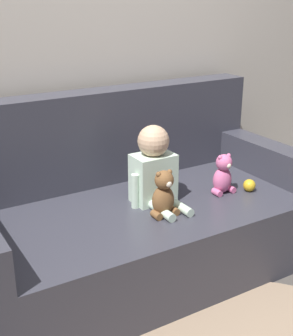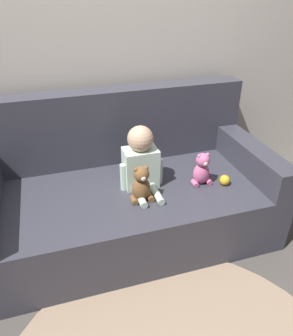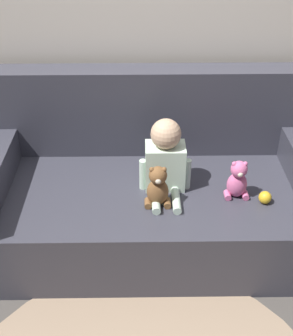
# 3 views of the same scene
# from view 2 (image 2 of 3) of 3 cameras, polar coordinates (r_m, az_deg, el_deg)

# --- Properties ---
(ground_plane) EXTENTS (12.00, 12.00, 0.00)m
(ground_plane) POSITION_cam_2_polar(r_m,az_deg,el_deg) (2.48, -2.78, -11.09)
(ground_plane) COLOR #4C4742
(wall_back) EXTENTS (8.00, 0.05, 2.60)m
(wall_back) POSITION_cam_2_polar(r_m,az_deg,el_deg) (2.44, -7.29, 22.16)
(wall_back) COLOR beige
(wall_back) RESTS_ON ground_plane
(couch) EXTENTS (1.94, 0.98, 0.97)m
(couch) POSITION_cam_2_polar(r_m,az_deg,el_deg) (2.34, -3.43, -4.13)
(couch) COLOR #383842
(couch) RESTS_ON ground_plane
(person_baby) EXTENTS (0.29, 0.36, 0.43)m
(person_baby) POSITION_cam_2_polar(r_m,az_deg,el_deg) (2.13, -0.96, 1.29)
(person_baby) COLOR silver
(person_baby) RESTS_ON couch
(teddy_bear_brown) EXTENTS (0.14, 0.11, 0.24)m
(teddy_bear_brown) POSITION_cam_2_polar(r_m,az_deg,el_deg) (2.02, -0.90, -2.94)
(teddy_bear_brown) COLOR brown
(teddy_bear_brown) RESTS_ON couch
(plush_toy_side) EXTENTS (0.14, 0.11, 0.23)m
(plush_toy_side) POSITION_cam_2_polar(r_m,az_deg,el_deg) (2.22, 9.59, -0.28)
(plush_toy_side) COLOR #DB6699
(plush_toy_side) RESTS_ON couch
(toy_ball) EXTENTS (0.07, 0.07, 0.07)m
(toy_ball) POSITION_cam_2_polar(r_m,az_deg,el_deg) (2.28, 13.47, -2.05)
(toy_ball) COLOR gold
(toy_ball) RESTS_ON couch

